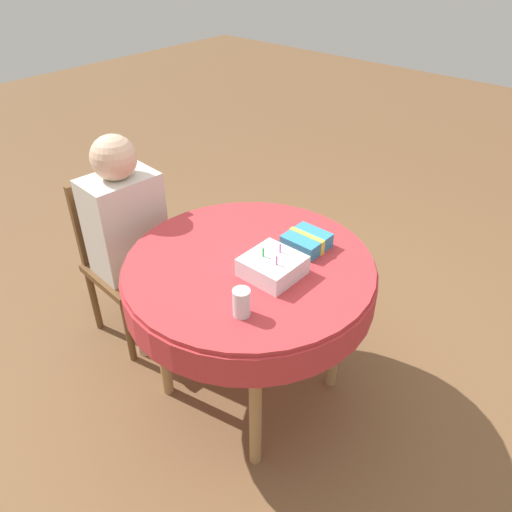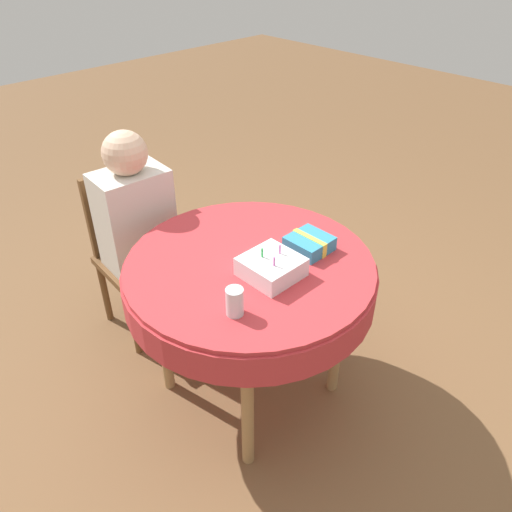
% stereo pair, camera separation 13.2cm
% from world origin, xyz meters
% --- Properties ---
extents(ground_plane, '(12.00, 12.00, 0.00)m').
position_xyz_m(ground_plane, '(0.00, 0.00, 0.00)').
color(ground_plane, brown).
extents(dining_table, '(1.03, 1.03, 0.74)m').
position_xyz_m(dining_table, '(0.00, 0.00, 0.65)').
color(dining_table, '#BC3338').
rests_on(dining_table, ground_plane).
extents(chair, '(0.42, 0.42, 0.86)m').
position_xyz_m(chair, '(-0.07, 0.80, 0.46)').
color(chair, brown).
rests_on(chair, ground_plane).
extents(person, '(0.36, 0.34, 1.11)m').
position_xyz_m(person, '(-0.08, 0.71, 0.67)').
color(person, '#DBB293').
rests_on(person, ground_plane).
extents(birthday_cake, '(0.21, 0.21, 0.12)m').
position_xyz_m(birthday_cake, '(0.00, -0.12, 0.78)').
color(birthday_cake, white).
rests_on(birthday_cake, dining_table).
extents(drinking_glass, '(0.06, 0.06, 0.11)m').
position_xyz_m(drinking_glass, '(-0.25, -0.19, 0.79)').
color(drinking_glass, silver).
rests_on(drinking_glass, dining_table).
extents(gift_box, '(0.16, 0.17, 0.07)m').
position_xyz_m(gift_box, '(0.24, -0.11, 0.77)').
color(gift_box, teal).
rests_on(gift_box, dining_table).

